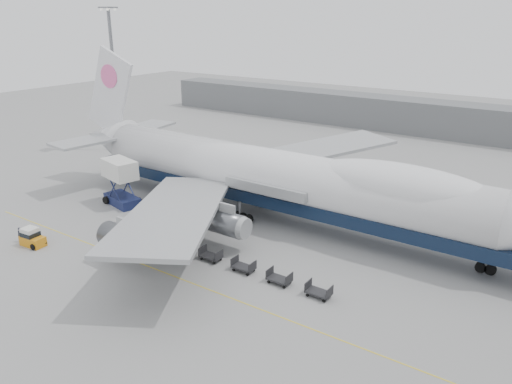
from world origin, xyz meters
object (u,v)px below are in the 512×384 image
Objects in this scene: airliner at (278,177)px; catering_truck at (120,180)px; baggage_tug at (32,238)px; ground_worker at (21,235)px.

catering_truck is at bearing -159.54° from airliner.
baggage_tug is at bearing -70.53° from catering_truck.
airliner is at bearing 44.32° from baggage_tug.
ground_worker is at bearing -132.87° from airliner.
airliner reaches higher than catering_truck.
catering_truck is (-20.05, -7.48, -2.16)m from airliner.
baggage_tug is 1.70× the size of ground_worker.
ground_worker is at bearing -78.02° from catering_truck.
airliner is 21.51m from catering_truck.
baggage_tug is at bearing -79.59° from ground_worker.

